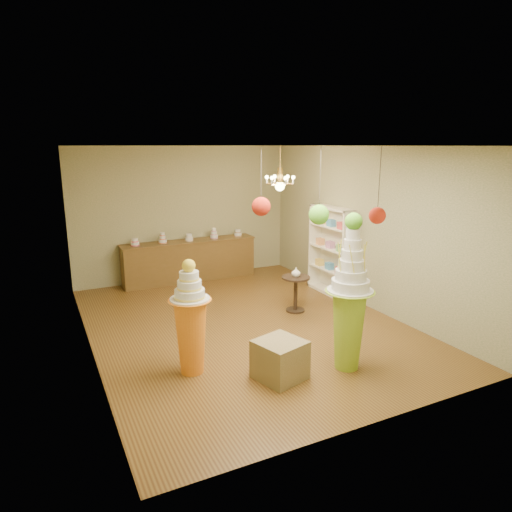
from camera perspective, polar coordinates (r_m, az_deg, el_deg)
name	(u,v)px	position (r m, az deg, el deg)	size (l,w,h in m)	color
floor	(245,324)	(7.96, -1.42, -8.52)	(6.50, 6.50, 0.00)	brown
ceiling	(244,146)	(7.37, -1.56, 13.61)	(6.50, 6.50, 0.00)	white
wall_back	(184,213)	(10.52, -8.95, 5.27)	(5.00, 0.04, 3.00)	gray
wall_front	(376,296)	(4.86, 14.83, -4.87)	(5.00, 0.04, 3.00)	gray
wall_left	(84,255)	(6.89, -20.73, 0.14)	(0.04, 6.50, 3.00)	gray
wall_right	(364,227)	(8.85, 13.41, 3.49)	(0.04, 6.50, 3.00)	gray
pedestal_green	(349,309)	(6.32, 11.56, -6.54)	(0.80, 0.80, 2.17)	#8AB126
pedestal_orange	(191,326)	(6.21, -8.15, -8.70)	(0.68, 0.68, 1.58)	orange
burlap_riser	(280,360)	(6.16, 3.00, -12.80)	(0.57, 0.57, 0.52)	olive
sideboard	(190,260)	(10.46, -8.29, -0.47)	(3.04, 0.54, 1.16)	brown
shelving_unit	(331,251)	(9.49, 9.40, 0.67)	(0.33, 1.20, 1.80)	white
round_table	(296,289)	(8.46, 4.98, -4.12)	(0.63, 0.63, 0.67)	black
vase	(296,272)	(8.36, 5.02, -2.02)	(0.16, 0.16, 0.17)	white
pom_red_left	(261,206)	(5.88, 0.65, 6.22)	(0.24, 0.24, 0.88)	#3B352B
pom_green_mid	(319,215)	(6.19, 7.87, 5.16)	(0.27, 0.27, 1.03)	#3B352B
pom_red_right	(377,215)	(5.04, 14.92, 4.94)	(0.18, 0.18, 0.81)	#3B352B
chandelier	(280,184)	(8.75, 3.00, 9.03)	(0.77, 0.77, 0.85)	#EDB453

